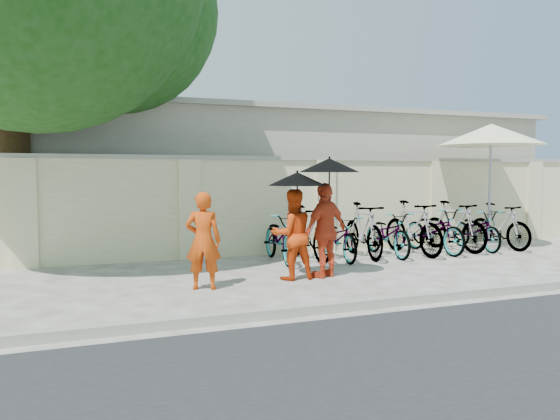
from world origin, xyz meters
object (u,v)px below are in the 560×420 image
object	(u,v)px
monk_center	(292,234)
patio_umbrella	(491,136)
monk_left	(203,241)
monk_right	(326,230)

from	to	relation	value
monk_center	patio_umbrella	size ratio (longest dim) A/B	0.52
monk_left	monk_center	bearing A→B (deg)	-150.56
monk_left	patio_umbrella	xyz separation A→B (m)	(7.15, 1.97, 1.83)
monk_left	monk_right	bearing A→B (deg)	-153.85
monk_left	monk_right	world-z (taller)	monk_right
patio_umbrella	monk_right	bearing A→B (deg)	-160.47
patio_umbrella	monk_left	bearing A→B (deg)	-164.60
monk_left	monk_center	world-z (taller)	monk_center
monk_left	monk_right	xyz separation A→B (m)	(2.11, 0.18, 0.06)
monk_center	monk_right	bearing A→B (deg)	177.52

